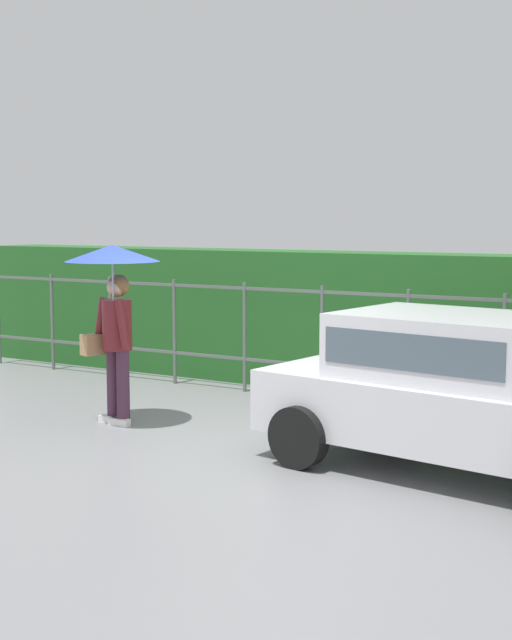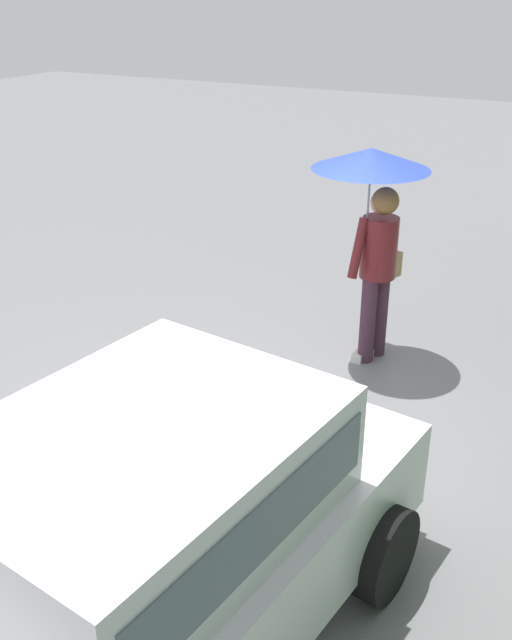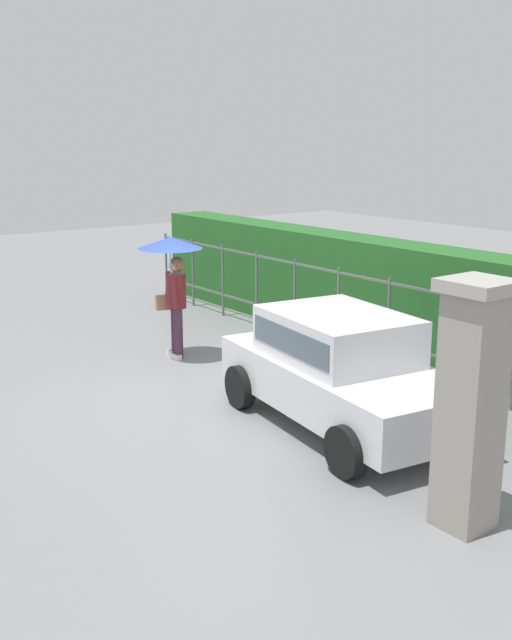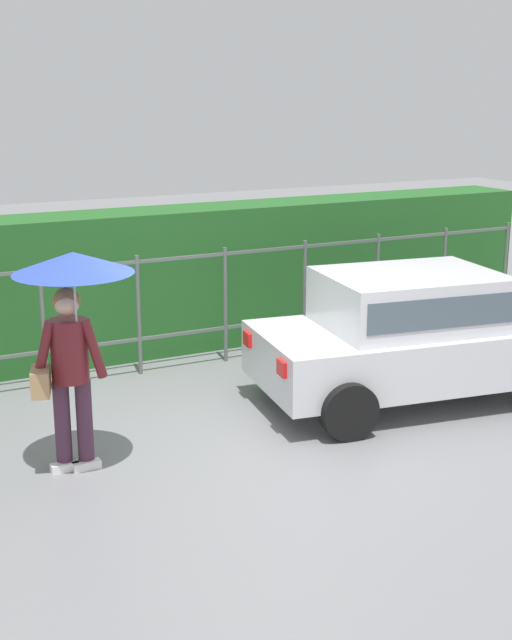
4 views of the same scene
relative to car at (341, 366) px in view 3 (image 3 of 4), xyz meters
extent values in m
plane|color=slate|center=(-2.07, -0.38, -0.80)|extent=(40.00, 40.00, 0.00)
cube|color=silver|center=(0.06, -0.01, -0.22)|extent=(3.89, 2.14, 0.60)
cube|color=silver|center=(-0.09, 0.01, 0.38)|extent=(2.08, 1.69, 0.60)
cube|color=#4C5B66|center=(-0.09, 0.01, 0.40)|extent=(1.93, 1.69, 0.33)
cylinder|color=black|center=(1.41, 0.65, -0.50)|extent=(0.62, 0.26, 0.60)
cylinder|color=black|center=(1.18, -1.01, -0.50)|extent=(0.62, 0.26, 0.60)
cylinder|color=black|center=(-1.06, 1.00, -0.50)|extent=(0.62, 0.26, 0.60)
cylinder|color=black|center=(-1.30, -0.67, -0.50)|extent=(0.62, 0.26, 0.60)
cube|color=red|center=(-1.71, 0.80, -0.07)|extent=(0.09, 0.21, 0.16)
cube|color=red|center=(-1.86, -0.29, -0.07)|extent=(0.09, 0.21, 0.16)
cylinder|color=#47283D|center=(-3.85, -0.12, -0.37)|extent=(0.15, 0.15, 0.86)
cylinder|color=#47283D|center=(-4.04, -0.06, -0.37)|extent=(0.15, 0.15, 0.86)
cube|color=white|center=(-3.87, -0.17, -0.76)|extent=(0.26, 0.10, 0.08)
cube|color=white|center=(-4.06, -0.12, -0.76)|extent=(0.26, 0.10, 0.08)
cylinder|color=maroon|center=(-3.95, -0.09, 0.35)|extent=(0.34, 0.34, 0.58)
sphere|color=#DBAD89|center=(-3.95, -0.09, 0.78)|extent=(0.22, 0.22, 0.22)
sphere|color=olive|center=(-3.94, -0.06, 0.80)|extent=(0.25, 0.25, 0.25)
cylinder|color=maroon|center=(-3.76, -0.23, 0.37)|extent=(0.24, 0.15, 0.56)
cylinder|color=maroon|center=(-4.18, -0.10, 0.37)|extent=(0.24, 0.15, 0.56)
cylinder|color=#B2B2B7|center=(-3.90, -0.21, 0.69)|extent=(0.02, 0.02, 0.77)
cone|color=blue|center=(-3.90, -0.21, 1.17)|extent=(1.07, 1.07, 0.19)
cube|color=tan|center=(-4.23, -0.13, 0.11)|extent=(0.25, 0.37, 0.24)
cube|color=gray|center=(2.63, -0.84, 0.35)|extent=(0.48, 0.48, 2.30)
cube|color=#9E998E|center=(2.63, -0.84, 1.56)|extent=(0.60, 0.60, 0.12)
cylinder|color=#59605B|center=(-8.33, 2.25, -0.05)|extent=(0.05, 0.05, 1.50)
cylinder|color=#59605B|center=(-7.16, 2.25, -0.05)|extent=(0.05, 0.05, 1.50)
cylinder|color=#59605B|center=(-5.99, 2.25, -0.05)|extent=(0.05, 0.05, 1.50)
cylinder|color=#59605B|center=(-4.82, 2.25, -0.05)|extent=(0.05, 0.05, 1.50)
cylinder|color=#59605B|center=(-3.65, 2.25, -0.05)|extent=(0.05, 0.05, 1.50)
cylinder|color=#59605B|center=(-2.48, 2.25, -0.05)|extent=(0.05, 0.05, 1.50)
cylinder|color=#59605B|center=(-1.31, 2.25, -0.05)|extent=(0.05, 0.05, 1.50)
cylinder|color=#59605B|center=(-0.14, 2.25, -0.05)|extent=(0.05, 0.05, 1.50)
cube|color=#59605B|center=(-2.48, 2.25, 0.62)|extent=(11.69, 0.03, 0.04)
cube|color=#59605B|center=(-2.48, 2.25, -0.35)|extent=(11.69, 0.03, 0.04)
cube|color=#235B23|center=(-2.48, 3.17, 0.15)|extent=(12.69, 0.90, 1.90)
camera|label=1|loc=(2.48, -7.91, 1.56)|focal=49.49mm
camera|label=2|loc=(2.22, 1.85, 2.58)|focal=40.56mm
camera|label=3|loc=(6.69, -6.36, 2.84)|focal=41.99mm
camera|label=4|loc=(-5.79, -7.49, 2.63)|focal=48.31mm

